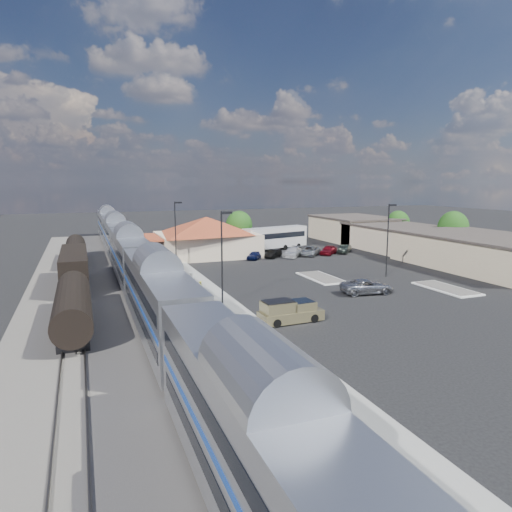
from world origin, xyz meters
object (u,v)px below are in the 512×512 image
object	(u,v)px
station_depot	(206,236)
pickup_truck	(291,312)
suv	(367,286)
coach_bus	(275,237)

from	to	relation	value
station_depot	pickup_truck	bearing A→B (deg)	-93.79
pickup_truck	station_depot	bearing A→B (deg)	-6.19
station_depot	suv	distance (m)	31.95
station_depot	pickup_truck	xyz separation A→B (m)	(-2.42, -36.54, -2.24)
suv	station_depot	bearing A→B (deg)	25.38
suv	coach_bus	distance (m)	32.53
pickup_truck	suv	xyz separation A→B (m)	(11.72, 6.06, -0.11)
station_depot	coach_bus	world-z (taller)	station_depot
suv	pickup_truck	bearing A→B (deg)	125.73
station_depot	suv	world-z (taller)	station_depot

